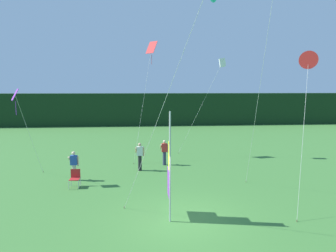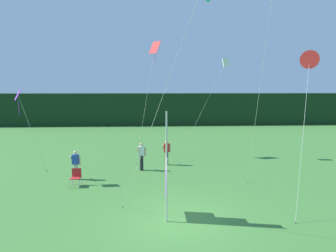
{
  "view_description": "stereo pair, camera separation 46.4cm",
  "coord_description": "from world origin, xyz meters",
  "px_view_note": "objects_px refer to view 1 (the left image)",
  "views": [
    {
      "loc": [
        -1.43,
        -10.54,
        5.0
      ],
      "look_at": [
        -0.21,
        3.71,
        3.14
      ],
      "focal_mm": 31.03,
      "sensor_mm": 36.0,
      "label": 1
    },
    {
      "loc": [
        -0.96,
        -10.57,
        5.0
      ],
      "look_at": [
        -0.21,
        3.71,
        3.14
      ],
      "focal_mm": 31.03,
      "sensor_mm": 36.0,
      "label": 2
    }
  ],
  "objects_px": {
    "person_far_left": "(164,152)",
    "kite_red_diamond_2": "(151,52)",
    "person_near_banner": "(74,165)",
    "kite_red_delta_5": "(308,60)",
    "kite_white_box_0": "(222,63)",
    "kite_purple_diamond_6": "(17,101)",
    "banner_flag": "(169,168)",
    "person_mid_field": "(140,156)",
    "folding_chair": "(75,177)"
  },
  "relations": [
    {
      "from": "person_near_banner",
      "to": "kite_purple_diamond_6",
      "type": "distance_m",
      "value": 4.43
    },
    {
      "from": "kite_white_box_0",
      "to": "kite_red_diamond_2",
      "type": "distance_m",
      "value": 5.15
    },
    {
      "from": "kite_white_box_0",
      "to": "kite_red_delta_5",
      "type": "height_order",
      "value": "kite_white_box_0"
    },
    {
      "from": "kite_white_box_0",
      "to": "person_near_banner",
      "type": "bearing_deg",
      "value": -152.81
    },
    {
      "from": "kite_red_diamond_2",
      "to": "kite_purple_diamond_6",
      "type": "height_order",
      "value": "kite_red_diamond_2"
    },
    {
      "from": "person_mid_field",
      "to": "person_far_left",
      "type": "height_order",
      "value": "person_mid_field"
    },
    {
      "from": "kite_red_delta_5",
      "to": "person_near_banner",
      "type": "bearing_deg",
      "value": 163.34
    },
    {
      "from": "banner_flag",
      "to": "kite_white_box_0",
      "type": "distance_m",
      "value": 11.94
    },
    {
      "from": "person_near_banner",
      "to": "folding_chair",
      "type": "xyz_separation_m",
      "value": [
        0.29,
        -1.08,
        -0.34
      ]
    },
    {
      "from": "person_far_left",
      "to": "kite_white_box_0",
      "type": "distance_m",
      "value": 7.54
    },
    {
      "from": "folding_chair",
      "to": "kite_white_box_0",
      "type": "xyz_separation_m",
      "value": [
        9.11,
        5.91,
        6.25
      ]
    },
    {
      "from": "banner_flag",
      "to": "kite_purple_diamond_6",
      "type": "height_order",
      "value": "kite_purple_diamond_6"
    },
    {
      "from": "person_near_banner",
      "to": "person_far_left",
      "type": "bearing_deg",
      "value": 28.49
    },
    {
      "from": "person_far_left",
      "to": "kite_red_delta_5",
      "type": "xyz_separation_m",
      "value": [
        5.92,
        -6.1,
        5.34
      ]
    },
    {
      "from": "person_near_banner",
      "to": "kite_white_box_0",
      "type": "height_order",
      "value": "kite_white_box_0"
    },
    {
      "from": "kite_red_diamond_2",
      "to": "kite_red_delta_5",
      "type": "height_order",
      "value": "kite_red_diamond_2"
    },
    {
      "from": "person_mid_field",
      "to": "folding_chair",
      "type": "bearing_deg",
      "value": -140.6
    },
    {
      "from": "person_mid_field",
      "to": "kite_white_box_0",
      "type": "height_order",
      "value": "kite_white_box_0"
    },
    {
      "from": "kite_red_delta_5",
      "to": "kite_purple_diamond_6",
      "type": "height_order",
      "value": "kite_red_delta_5"
    },
    {
      "from": "banner_flag",
      "to": "kite_purple_diamond_6",
      "type": "xyz_separation_m",
      "value": [
        -7.44,
        4.92,
        2.37
      ]
    },
    {
      "from": "person_far_left",
      "to": "kite_red_delta_5",
      "type": "height_order",
      "value": "kite_red_delta_5"
    },
    {
      "from": "person_near_banner",
      "to": "kite_red_delta_5",
      "type": "xyz_separation_m",
      "value": [
        11.06,
        -3.31,
        5.36
      ]
    },
    {
      "from": "banner_flag",
      "to": "folding_chair",
      "type": "relative_size",
      "value": 4.7
    },
    {
      "from": "folding_chair",
      "to": "kite_white_box_0",
      "type": "distance_m",
      "value": 12.53
    },
    {
      "from": "kite_white_box_0",
      "to": "kite_red_diamond_2",
      "type": "height_order",
      "value": "kite_red_diamond_2"
    },
    {
      "from": "kite_red_delta_5",
      "to": "kite_purple_diamond_6",
      "type": "bearing_deg",
      "value": 167.16
    },
    {
      "from": "person_mid_field",
      "to": "kite_purple_diamond_6",
      "type": "xyz_separation_m",
      "value": [
        -6.24,
        -1.78,
        3.46
      ]
    },
    {
      "from": "banner_flag",
      "to": "kite_red_delta_5",
      "type": "distance_m",
      "value": 7.8
    },
    {
      "from": "person_far_left",
      "to": "kite_red_delta_5",
      "type": "distance_m",
      "value": 10.04
    },
    {
      "from": "kite_purple_diamond_6",
      "to": "banner_flag",
      "type": "bearing_deg",
      "value": -33.47
    },
    {
      "from": "banner_flag",
      "to": "person_far_left",
      "type": "bearing_deg",
      "value": 87.18
    },
    {
      "from": "kite_red_delta_5",
      "to": "folding_chair",
      "type": "bearing_deg",
      "value": 168.31
    },
    {
      "from": "kite_red_diamond_2",
      "to": "kite_red_delta_5",
      "type": "distance_m",
      "value": 11.26
    },
    {
      "from": "person_mid_field",
      "to": "kite_red_delta_5",
      "type": "bearing_deg",
      "value": -33.19
    },
    {
      "from": "kite_red_diamond_2",
      "to": "banner_flag",
      "type": "bearing_deg",
      "value": -88.05
    },
    {
      "from": "kite_white_box_0",
      "to": "banner_flag",
      "type": "bearing_deg",
      "value": -115.09
    },
    {
      "from": "kite_white_box_0",
      "to": "kite_purple_diamond_6",
      "type": "relative_size",
      "value": 1.43
    },
    {
      "from": "banner_flag",
      "to": "person_mid_field",
      "type": "distance_m",
      "value": 6.89
    },
    {
      "from": "kite_white_box_0",
      "to": "kite_red_diamond_2",
      "type": "relative_size",
      "value": 0.85
    },
    {
      "from": "person_mid_field",
      "to": "kite_red_diamond_2",
      "type": "bearing_deg",
      "value": 78.37
    },
    {
      "from": "banner_flag",
      "to": "person_mid_field",
      "type": "relative_size",
      "value": 2.44
    },
    {
      "from": "person_far_left",
      "to": "kite_red_delta_5",
      "type": "relative_size",
      "value": 0.25
    },
    {
      "from": "kite_red_diamond_2",
      "to": "person_near_banner",
      "type": "bearing_deg",
      "value": -127.79
    },
    {
      "from": "person_far_left",
      "to": "banner_flag",
      "type": "bearing_deg",
      "value": -92.82
    },
    {
      "from": "person_far_left",
      "to": "kite_red_diamond_2",
      "type": "height_order",
      "value": "kite_red_diamond_2"
    },
    {
      "from": "kite_red_diamond_2",
      "to": "person_mid_field",
      "type": "bearing_deg",
      "value": -101.63
    },
    {
      "from": "person_near_banner",
      "to": "folding_chair",
      "type": "bearing_deg",
      "value": -75.12
    },
    {
      "from": "banner_flag",
      "to": "folding_chair",
      "type": "height_order",
      "value": "banner_flag"
    },
    {
      "from": "banner_flag",
      "to": "person_near_banner",
      "type": "bearing_deg",
      "value": 133.0
    },
    {
      "from": "person_far_left",
      "to": "kite_purple_diamond_6",
      "type": "height_order",
      "value": "kite_purple_diamond_6"
    }
  ]
}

